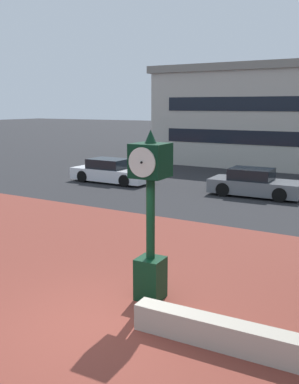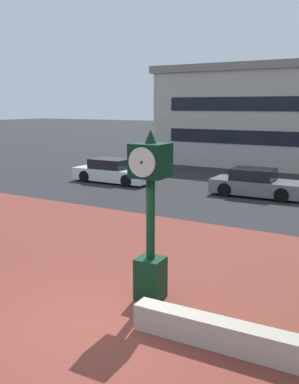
# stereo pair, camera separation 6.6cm
# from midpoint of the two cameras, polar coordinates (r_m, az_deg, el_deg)

# --- Properties ---
(ground_plane) EXTENTS (200.00, 200.00, 0.00)m
(ground_plane) POSITION_cam_midpoint_polar(r_m,az_deg,el_deg) (8.80, -6.56, -16.78)
(ground_plane) COLOR #262628
(plaza_brick_paving) EXTENTS (44.00, 11.73, 0.01)m
(plaza_brick_paving) POSITION_cam_midpoint_polar(r_m,az_deg,el_deg) (10.18, -0.05, -12.59)
(plaza_brick_paving) COLOR brown
(plaza_brick_paving) RESTS_ON ground
(planter_wall) EXTENTS (3.21, 0.53, 0.50)m
(planter_wall) POSITION_cam_midpoint_polar(r_m,az_deg,el_deg) (7.97, 9.38, -18.00)
(planter_wall) COLOR #ADA393
(planter_wall) RESTS_ON ground
(street_clock) EXTENTS (0.73, 0.82, 3.66)m
(street_clock) POSITION_cam_midpoint_polar(r_m,az_deg,el_deg) (9.05, 0.35, -2.77)
(street_clock) COLOR black
(street_clock) RESTS_ON ground
(car_street_mid) EXTENTS (4.50, 1.85, 1.28)m
(car_street_mid) POSITION_cam_midpoint_polar(r_m,az_deg,el_deg) (23.76, -4.78, 2.68)
(car_street_mid) COLOR silver
(car_street_mid) RESTS_ON ground
(car_street_distant) EXTENTS (4.21, 1.93, 1.28)m
(car_street_distant) POSITION_cam_midpoint_polar(r_m,az_deg,el_deg) (20.61, 14.02, 1.04)
(car_street_distant) COLOR slate
(car_street_distant) RESTS_ON ground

